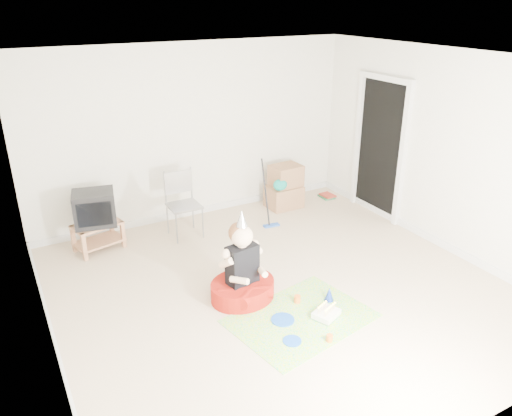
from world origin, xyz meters
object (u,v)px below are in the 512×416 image
crt_tv (94,208)px  seated_woman (242,280)px  cardboard_boxes (284,187)px  folding_chair (184,206)px  tv_stand (98,234)px  birthday_cake (326,314)px

crt_tv → seated_woman: seated_woman is taller
cardboard_boxes → seated_woman: 2.74m
crt_tv → folding_chair: bearing=4.2°
tv_stand → folding_chair: size_ratio=0.72×
crt_tv → birthday_cake: crt_tv is taller
folding_chair → seated_woman: 1.83m
tv_stand → birthday_cake: size_ratio=2.07×
tv_stand → cardboard_boxes: (2.98, 0.07, 0.10)m
seated_woman → tv_stand: bearing=120.4°
tv_stand → folding_chair: bearing=-7.8°
folding_chair → cardboard_boxes: bearing=7.4°
tv_stand → seated_woman: (1.16, -1.98, 0.00)m
folding_chair → cardboard_boxes: folding_chair is taller
birthday_cake → folding_chair: bearing=102.9°
tv_stand → crt_tv: bearing=-90.0°
cardboard_boxes → seated_woman: (-1.82, -2.05, -0.09)m
cardboard_boxes → seated_woman: bearing=-131.6°
tv_stand → cardboard_boxes: cardboard_boxes is taller
tv_stand → birthday_cake: tv_stand is taller
cardboard_boxes → birthday_cake: cardboard_boxes is taller
folding_chair → seated_woman: bearing=-90.6°
tv_stand → crt_tv: size_ratio=1.31×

